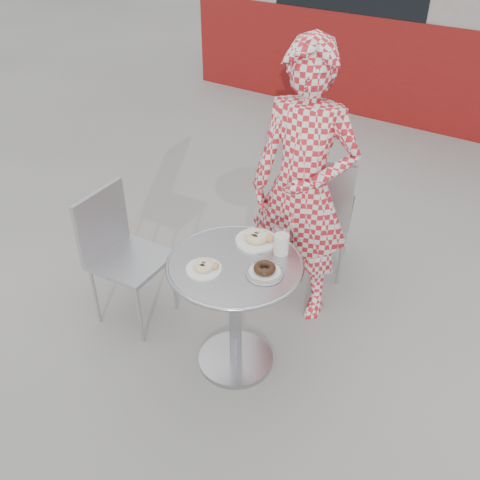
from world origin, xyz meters
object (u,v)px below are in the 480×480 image
Objects in this scene: chair_far at (317,233)px; plate_near at (204,267)px; plate_far at (257,238)px; plate_checker at (265,271)px; chair_left at (133,282)px; bistro_table at (235,289)px; seated_person at (303,189)px; milk_cup at (281,243)px.

plate_near is (-0.04, -1.11, 0.42)m from chair_far.
plate_far is 0.25m from plate_checker.
plate_checker is at bearing -91.67° from chair_left.
chair_left is 3.79× the size of plate_far.
seated_person is (0.03, 0.59, 0.28)m from bistro_table.
plate_near is (-0.08, -0.32, -0.00)m from plate_far.
plate_far reaches higher than bistro_table.
chair_left is at bearing -165.92° from milk_cup.
chair_left reaches higher than bistro_table.
plate_checker is at bearing 4.34° from bistro_table.
chair_far is 1.07× the size of chair_left.
bistro_table is 0.23m from plate_near.
bistro_table is 0.79× the size of chair_far.
plate_far is at bearing -75.87° from chair_left.
milk_cup is (0.14, -0.02, 0.04)m from plate_far.
chair_far reaches higher than plate_checker.
plate_far reaches higher than plate_near.
chair_left is (-0.65, -1.01, -0.02)m from chair_far.
plate_checker is (0.13, -0.58, -0.11)m from seated_person.
plate_near is at bearing -105.86° from seated_person.
bistro_table is 3.72× the size of plate_checker.
plate_far is at bearing 73.99° from chair_far.
milk_cup is at bearing 84.01° from chair_far.
plate_far is at bearing 92.06° from bistro_table.
plate_far is 0.15m from milk_cup.
chair_far is at bearing 101.57° from plate_checker.
plate_near is 0.93× the size of plate_checker.
chair_far reaches higher than bistro_table.
chair_left and milk_cup have the same top height.
seated_person is 0.60m from plate_checker.
plate_far is (0.69, 0.22, 0.44)m from chair_left.
seated_person is at bearing 105.29° from milk_cup.
bistro_table is at bearing -92.13° from chair_left.
milk_cup is (0.11, -0.41, -0.07)m from seated_person.
seated_person is 7.59× the size of plate_far.
plate_far reaches higher than plate_checker.
plate_far is 1.25× the size of plate_near.
milk_cup is (0.83, 0.21, 0.47)m from chair_left.
bistro_table is at bearing -99.54° from seated_person.
plate_far is (-0.03, -0.39, -0.10)m from seated_person.
plate_checker is at bearing -49.59° from plate_far.
milk_cup is at bearing -81.68° from seated_person.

